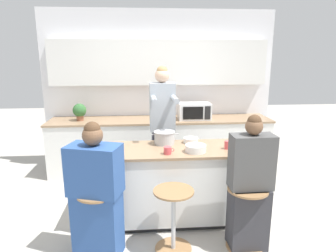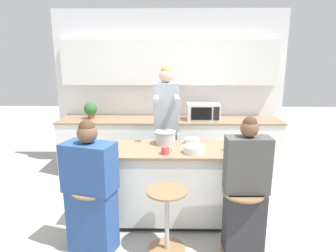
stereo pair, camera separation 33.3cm
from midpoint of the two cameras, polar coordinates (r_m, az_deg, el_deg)
The scene contains 18 objects.
ground_plane at distance 3.85m, azimuth -2.51°, elevation -17.16°, with size 16.00×16.00×0.00m, color #B2ADA3.
wall_back at distance 5.25m, azimuth -3.52°, elevation 8.93°, with size 3.98×0.22×2.70m.
back_counter at distance 5.13m, azimuth -3.26°, elevation -3.61°, with size 3.69×0.69×0.90m.
kitchen_island at distance 3.64m, azimuth -2.58°, elevation -10.98°, with size 1.86×0.69×0.90m.
bar_stool_leftmost at distance 3.21m, azimuth -16.10°, elevation -16.56°, with size 0.41×0.41×0.66m.
bar_stool_center at distance 3.13m, azimuth -2.13°, elevation -16.77°, with size 0.41×0.41×0.66m.
bar_stool_rightmost at distance 3.23m, azimuth 11.74°, elevation -16.11°, with size 0.41×0.41×0.66m.
person_cooking at distance 4.04m, azimuth -3.43°, elevation -1.42°, with size 0.35×0.58×1.82m.
person_wrapped_blanket at distance 3.08m, azimuth -16.64°, elevation -12.57°, with size 0.56×0.42×1.37m.
person_seated_near at distance 3.14m, azimuth 12.33°, elevation -11.85°, with size 0.43×0.27×1.41m.
cooking_pot at distance 3.62m, azimuth -3.31°, elevation -2.26°, with size 0.34×0.26×0.16m.
fruit_bowl at distance 3.34m, azimuth 2.46°, elevation -4.32°, with size 0.23×0.23×0.08m.
mixing_bowl_steel at distance 3.67m, azimuth 1.77°, elevation -2.78°, with size 0.18×0.18×0.07m.
coffee_cup_near at distance 3.27m, azimuth -2.99°, elevation -4.72°, with size 0.12×0.09×0.08m.
coffee_cup_far at distance 3.48m, azimuth 8.60°, elevation -3.62°, with size 0.10×0.07×0.09m.
banana_bunch at distance 3.37m, azimuth -13.22°, elevation -4.82°, with size 0.15×0.11×0.05m.
microwave at distance 4.98m, azimuth 3.13°, elevation 2.82°, with size 0.53×0.33×0.27m.
potted_plant at distance 5.13m, azimuth -18.30°, elevation 2.73°, with size 0.22×0.22×0.28m.
Camera 1 is at (-0.28, -3.30, 1.97)m, focal length 32.00 mm.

